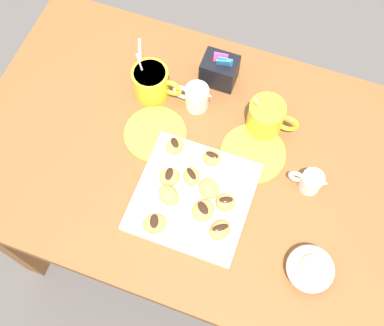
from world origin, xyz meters
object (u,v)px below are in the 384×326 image
Objects in this scene: beignet_5 at (212,158)px; beignet_9 at (155,224)px; cream_pitcher_white at (196,97)px; beignet_2 at (226,202)px; dining_table at (189,174)px; beignet_3 at (169,177)px; beignet_0 at (203,210)px; beignet_6 at (175,146)px; pastry_plate_square at (193,197)px; beignet_7 at (220,230)px; ice_cream_bowl at (311,268)px; beignet_4 at (167,195)px; beignet_8 at (209,189)px; chocolate_sauce_pitcher at (311,181)px; sugar_caddy at (220,70)px; saucer_lime_left at (155,134)px; coffee_mug_yellow_right at (267,117)px; saucer_lime_right at (253,154)px; beignet_1 at (192,176)px; coffee_mug_yellow_left at (152,82)px.

beignet_9 is (-0.07, -0.20, 0.00)m from beignet_5.
beignet_2 is (0.16, -0.24, -0.01)m from cream_pitcher_white.
beignet_3 is at bearing -99.61° from dining_table.
beignet_0 is 0.18m from beignet_6.
pastry_plate_square is at bearing 60.71° from beignet_9.
beignet_7 is 0.15m from beignet_9.
beignet_2 is at bearing 97.59° from beignet_7.
beignet_4 is (-0.35, 0.05, 0.00)m from ice_cream_bowl.
cream_pitcher_white is at bearing 122.76° from beignet_5.
dining_table is 10.33× the size of ice_cream_bowl.
beignet_4 is at bearing 175.57° from beignet_0.
beignet_0 is (0.04, -0.03, 0.02)m from pastry_plate_square.
beignet_8 is (0.11, -0.22, -0.01)m from cream_pitcher_white.
beignet_8 is at bearing 95.09° from beignet_0.
chocolate_sauce_pitcher is at bearing 35.95° from beignet_0.
ice_cream_bowl is (0.38, -0.32, -0.01)m from cream_pitcher_white.
beignet_2 is (0.13, -0.34, -0.01)m from sugar_caddy.
pastry_plate_square is 0.34m from sugar_caddy.
coffee_mug_yellow_right is at bearing 24.77° from saucer_lime_left.
ice_cream_bowl reaches higher than saucer_lime_right.
beignet_7 reaches higher than beignet_5.
beignet_1 is at bearing 74.85° from beignet_9.
sugar_caddy is 1.93× the size of beignet_9.
beignet_3 is 0.90× the size of beignet_4.
saucer_lime_right is 0.20m from beignet_0.
saucer_lime_left is (-0.15, 0.13, -0.00)m from pastry_plate_square.
cream_pitcher_white is (0.12, 0.00, -0.01)m from coffee_mug_yellow_left.
beignet_3 is at bearing -139.85° from saucer_lime_right.
beignet_1 is (-0.02, 0.04, 0.02)m from pastry_plate_square.
beignet_2 is (0.23, -0.12, 0.03)m from saucer_lime_left.
saucer_lime_left is 0.18m from beignet_4.
coffee_mug_yellow_right is 2.70× the size of beignet_7.
beignet_2 is at bearing -145.11° from chocolate_sauce_pitcher.
beignet_6 reaches higher than beignet_8.
beignet_8 reaches higher than pastry_plate_square.
ice_cream_bowl reaches higher than pastry_plate_square.
beignet_6 reaches higher than dining_table.
beignet_0 reaches higher than saucer_lime_right.
beignet_4 is 0.14m from beignet_5.
ice_cream_bowl is 0.38m from beignet_3.
sugar_caddy reaches higher than beignet_6.
saucer_lime_right is at bearing 71.40° from beignet_0.
coffee_mug_yellow_left is 2.45× the size of beignet_4.
saucer_lime_left is 2.92× the size of beignet_7.
beignet_4 is (-0.05, -0.02, 0.03)m from pastry_plate_square.
beignet_3 is at bearing -52.90° from saucer_lime_left.
dining_table is 0.22m from cream_pitcher_white.
coffee_mug_yellow_left reaches higher than dining_table.
cream_pitcher_white reaches higher than pastry_plate_square.
beignet_2 and beignet_6 have the same top height.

